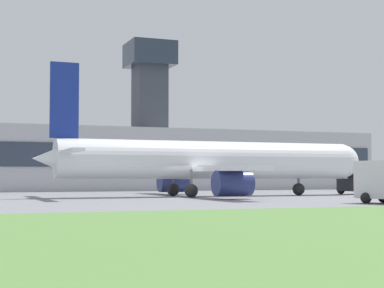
% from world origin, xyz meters
% --- Properties ---
extents(ground_plane, '(400.00, 400.00, 0.00)m').
position_xyz_m(ground_plane, '(0.00, 0.00, 0.00)').
color(ground_plane, gray).
extents(terminal_building, '(69.59, 12.21, 18.46)m').
position_xyz_m(terminal_building, '(0.29, 29.11, 4.00)').
color(terminal_building, '#B2B2B7').
rests_on(terminal_building, ground_plane).
extents(airplane, '(29.28, 23.60, 10.58)m').
position_xyz_m(airplane, '(2.69, 2.49, 2.94)').
color(airplane, white).
rests_on(airplane, ground_plane).
extents(pushback_tug, '(3.92, 3.27, 1.98)m').
position_xyz_m(pushback_tug, '(18.55, 3.37, 0.90)').
color(pushback_tug, '#232328').
rests_on(pushback_tug, ground_plane).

